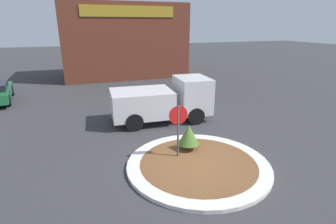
# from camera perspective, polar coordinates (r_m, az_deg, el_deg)

# --- Properties ---
(ground_plane) EXTENTS (120.00, 120.00, 0.00)m
(ground_plane) POSITION_cam_1_polar(r_m,az_deg,el_deg) (9.65, 6.55, -11.58)
(ground_plane) COLOR #38383A
(traffic_island) EXTENTS (5.09, 5.09, 0.13)m
(traffic_island) POSITION_cam_1_polar(r_m,az_deg,el_deg) (9.62, 6.56, -11.24)
(traffic_island) COLOR silver
(traffic_island) RESTS_ON ground_plane
(stop_sign) EXTENTS (0.71, 0.07, 2.13)m
(stop_sign) POSITION_cam_1_polar(r_m,az_deg,el_deg) (9.43, 2.23, -2.30)
(stop_sign) COLOR #4C4C51
(stop_sign) RESTS_ON ground_plane
(island_shrub) EXTENTS (0.82, 0.82, 1.00)m
(island_shrub) POSITION_cam_1_polar(r_m,az_deg,el_deg) (10.26, 4.53, -4.93)
(island_shrub) COLOR brown
(island_shrub) RESTS_ON traffic_island
(utility_truck) EXTENTS (5.18, 2.59, 2.21)m
(utility_truck) POSITION_cam_1_polar(r_m,az_deg,el_deg) (13.55, -1.06, 2.63)
(utility_truck) COLOR silver
(utility_truck) RESTS_ON ground_plane
(storefront_building) EXTENTS (11.25, 6.07, 6.67)m
(storefront_building) POSITION_cam_1_polar(r_m,az_deg,el_deg) (26.49, -9.69, 15.07)
(storefront_building) COLOR brown
(storefront_building) RESTS_ON ground_plane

